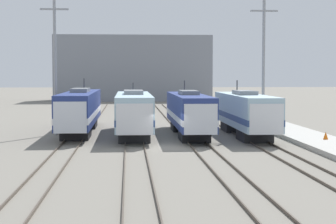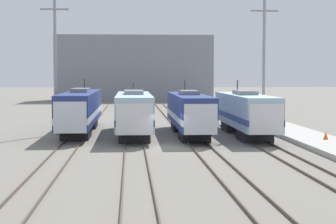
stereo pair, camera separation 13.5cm
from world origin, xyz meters
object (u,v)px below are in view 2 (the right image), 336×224
Objects in this scene: locomotive_far_right at (246,113)px; catenary_tower_left at (55,60)px; locomotive_far_left at (80,110)px; locomotive_center_left at (134,113)px; catenary_tower_right at (264,61)px; traffic_cone at (326,136)px; locomotive_center_right at (189,113)px.

catenary_tower_left is (-17.01, 2.43, 4.67)m from locomotive_far_right.
locomotive_center_left is at bearing -32.76° from locomotive_far_left.
traffic_cone is (2.95, -8.57, -6.08)m from catenary_tower_right.
locomotive_center_right is at bearing 146.07° from traffic_cone.
locomotive_center_left is 1.28× the size of catenary_tower_left.
catenary_tower_left is at bearing 164.90° from locomotive_center_left.
locomotive_center_right is at bearing -165.97° from catenary_tower_right.
locomotive_center_right is 8.71m from catenary_tower_right.
locomotive_center_right is at bearing -8.42° from catenary_tower_left.
catenary_tower_left is 1.00× the size of catenary_tower_right.
locomotive_center_left is 1.28× the size of catenary_tower_right.
locomotive_center_right is (9.94, -3.07, -0.07)m from locomotive_far_left.
catenary_tower_right is (17.07, -1.29, 4.61)m from locomotive_far_left.
locomotive_far_right is at bearing -8.13° from catenary_tower_left.
catenary_tower_right is at bearing 8.96° from locomotive_center_left.
locomotive_center_right is 13.04m from catenary_tower_left.
traffic_cone is (20.02, -9.86, -1.47)m from locomotive_far_left.
locomotive_far_right is (14.91, -3.72, -0.06)m from locomotive_far_left.
catenary_tower_left reaches higher than locomotive_far_right.
locomotive_center_right is 27.76× the size of traffic_cone.
locomotive_center_left is 16.52m from traffic_cone.
catenary_tower_right is at bearing 109.02° from traffic_cone.
catenary_tower_left is at bearing 171.58° from locomotive_center_right.
locomotive_far_left reaches higher than traffic_cone.
locomotive_far_right is 26.23× the size of traffic_cone.
locomotive_far_right reaches higher than traffic_cone.
locomotive_far_left is at bearing 175.69° from catenary_tower_right.
catenary_tower_left reaches higher than locomotive_center_left.
locomotive_far_right is (4.97, -0.65, 0.00)m from locomotive_center_right.
locomotive_far_left is 17.73m from catenary_tower_right.
locomotive_center_left is 4.97m from locomotive_center_right.
traffic_cone is at bearing -26.21° from locomotive_far_left.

